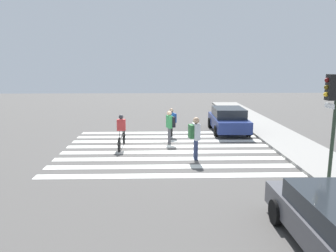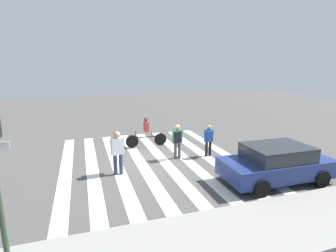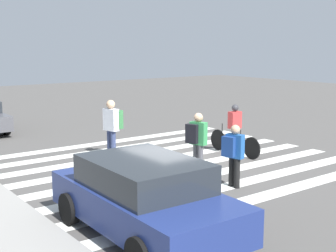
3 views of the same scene
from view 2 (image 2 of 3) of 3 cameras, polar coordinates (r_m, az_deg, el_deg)
The scene contains 8 objects.
ground_plane at distance 12.59m, azimuth -3.63°, elevation -7.51°, with size 60.00×60.00×0.00m, color #4C4947.
sidewalk_curb at distance 7.35m, azimuth 10.03°, elevation -23.25°, with size 36.00×2.50×0.14m.
crosswalk_stripes at distance 12.58m, azimuth -3.63°, elevation -7.50°, with size 8.13×10.00×0.01m.
pedestrian_adult_blue_shirt at distance 13.02m, azimuth 8.86°, elevation -2.64°, with size 0.48×0.44×1.59m.
pedestrian_adult_yellow_jacket at distance 10.92m, azimuth -10.92°, elevation -4.99°, with size 0.55×0.49×1.84m.
pedestrian_child_with_backpack at distance 12.52m, azimuth 2.06°, elevation -2.85°, with size 0.51×0.48×1.68m.
cyclist_near_curb at distance 14.51m, azimuth -4.75°, elevation -1.16°, with size 2.31×0.41×1.64m.
car_parked_silver_sedan at distance 10.98m, azimuth 22.47°, elevation -7.48°, with size 4.27×2.11×1.46m.
Camera 2 is at (2.95, 11.42, 4.39)m, focal length 28.00 mm.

